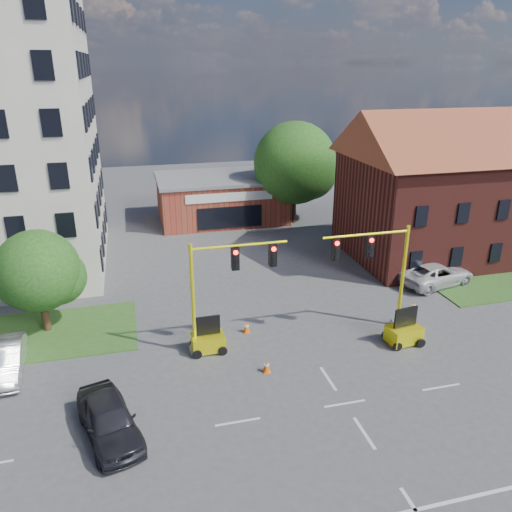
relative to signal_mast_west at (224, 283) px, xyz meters
name	(u,v)px	position (x,y,z in m)	size (l,w,h in m)	color
ground	(345,404)	(4.36, -6.00, -3.92)	(120.00, 120.00, 0.00)	#434346
lane_markings	(375,450)	(4.36, -9.00, -3.91)	(60.00, 36.00, 0.01)	silver
brick_shop	(222,198)	(4.36, 23.99, -1.76)	(12.40, 8.40, 4.30)	maroon
townhouse_row	(478,180)	(22.36, 10.00, 2.01)	(21.00, 11.00, 11.50)	#541E19
tree_large	(299,165)	(11.25, 21.08, 1.63)	(8.09, 7.71, 9.65)	#372114
tree_nw_front	(43,272)	(-9.41, 4.58, -0.31)	(4.84, 4.61, 6.07)	#372114
signal_mast_west	(224,283)	(0.00, 0.00, 0.00)	(5.30, 0.60, 6.20)	gray
signal_mast_east	(378,267)	(8.71, 0.00, 0.00)	(5.30, 0.60, 6.20)	gray
trailer_west	(208,341)	(-0.95, 0.01, -3.30)	(1.76, 1.19, 1.99)	yellow
trailer_east	(404,333)	(9.65, -1.88, -3.27)	(1.97, 1.45, 2.07)	yellow
cone_a	(267,366)	(1.57, -2.70, -3.58)	(0.40, 0.40, 0.70)	#E3590B
cone_b	(247,327)	(1.50, 1.41, -3.58)	(0.40, 0.40, 0.70)	#E3590B
cone_c	(393,340)	(8.95, -2.00, -3.58)	(0.40, 0.40, 0.70)	#E3590B
cone_d	(413,306)	(12.21, 1.36, -3.58)	(0.40, 0.40, 0.70)	#E3590B
pickup_white	(437,274)	(15.95, 4.65, -3.16)	(2.53, 5.49, 1.53)	silver
sedan_dark	(109,419)	(-5.96, -5.49, -3.10)	(1.95, 4.84, 1.65)	#222227
sedan_silver_front	(5,360)	(-11.03, 0.43, -3.16)	(1.60, 4.58, 1.51)	#B0B4B9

